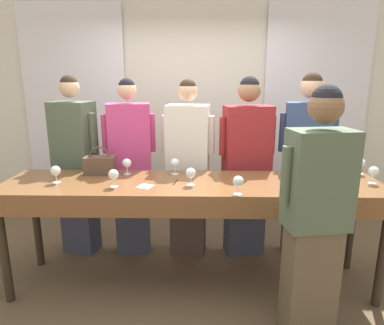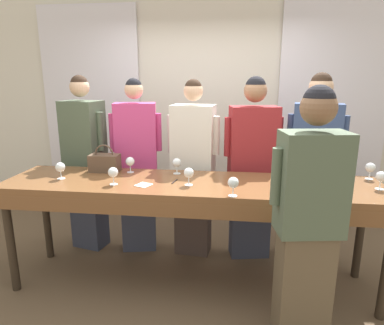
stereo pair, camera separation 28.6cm
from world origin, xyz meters
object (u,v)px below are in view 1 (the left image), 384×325
object	(u,v)px
guest_olive_jacket	(76,166)
guest_pink_top	(130,168)
wine_glass_back_left	(191,173)
host_pouring	(316,215)
wine_glass_center_left	(175,164)
guest_navy_coat	(305,163)
wine_glass_front_left	(113,175)
wine_glass_front_mid	(56,171)
wine_glass_front_right	(238,182)
wine_glass_center_mid	(127,163)
handbag	(100,165)
guest_striped_shirt	(246,167)
wine_glass_center_right	(374,172)
guest_cream_sweater	(188,169)
wine_glass_back_mid	(361,163)
tasting_bar	(192,193)
wine_bottle	(305,175)

from	to	relation	value
guest_olive_jacket	guest_pink_top	bearing A→B (deg)	0.00
wine_glass_back_left	host_pouring	bearing A→B (deg)	-31.09
wine_glass_center_left	guest_navy_coat	size ratio (longest dim) A/B	0.08
wine_glass_front_left	wine_glass_front_mid	world-z (taller)	same
wine_glass_front_right	wine_glass_center_mid	distance (m)	1.08
handbag	guest_striped_shirt	world-z (taller)	guest_striped_shirt
wine_glass_front_mid	guest_pink_top	distance (m)	0.81
wine_glass_center_right	guest_pink_top	distance (m)	2.22
wine_glass_back_left	guest_striped_shirt	world-z (taller)	guest_striped_shirt
guest_olive_jacket	guest_cream_sweater	world-z (taller)	guest_olive_jacket
guest_striped_shirt	guest_olive_jacket	bearing A→B (deg)	-180.00
wine_glass_front_right	wine_glass_back_mid	bearing A→B (deg)	26.23
tasting_bar	wine_glass_back_mid	xyz separation A→B (m)	(1.52, 0.29, 0.19)
wine_glass_center_right	wine_glass_back_mid	size ratio (longest dim) A/B	1.00
handbag	wine_glass_front_mid	size ratio (longest dim) A/B	1.85
wine_glass_center_mid	host_pouring	size ratio (longest dim) A/B	0.08
wine_glass_front_mid	wine_glass_center_mid	bearing A→B (deg)	27.05
wine_glass_center_left	guest_olive_jacket	bearing A→B (deg)	161.16
handbag	guest_olive_jacket	xyz separation A→B (m)	(-0.35, 0.35, -0.11)
tasting_bar	guest_pink_top	distance (m)	0.88
wine_glass_front_right	wine_glass_back_mid	distance (m)	1.30
wine_glass_back_left	guest_striped_shirt	distance (m)	0.87
wine_glass_center_mid	guest_striped_shirt	bearing A→B (deg)	17.62
wine_glass_back_left	guest_navy_coat	world-z (taller)	guest_navy_coat
wine_glass_center_left	guest_navy_coat	distance (m)	1.33
wine_glass_center_left	guest_striped_shirt	distance (m)	0.79
guest_cream_sweater	wine_glass_center_mid	bearing A→B (deg)	-146.50
wine_glass_front_left	wine_glass_back_left	world-z (taller)	same
host_pouring	guest_navy_coat	bearing A→B (deg)	76.55
wine_glass_front_mid	wine_glass_back_left	bearing A→B (deg)	-2.15
guest_striped_shirt	host_pouring	world-z (taller)	guest_striped_shirt
wine_glass_center_right	guest_navy_coat	world-z (taller)	guest_navy_coat
guest_olive_jacket	guest_navy_coat	world-z (taller)	guest_navy_coat
wine_glass_center_mid	guest_striped_shirt	distance (m)	1.19
host_pouring	tasting_bar	bearing A→B (deg)	145.52
wine_glass_front_mid	wine_glass_center_right	bearing A→B (deg)	0.77
wine_glass_back_left	host_pouring	world-z (taller)	host_pouring
handbag	host_pouring	size ratio (longest dim) A/B	0.15
wine_bottle	guest_navy_coat	size ratio (longest dim) A/B	0.18
guest_pink_top	wine_glass_front_mid	bearing A→B (deg)	-127.93
wine_glass_front_right	wine_glass_back_left	world-z (taller)	same
wine_bottle	wine_glass_center_right	world-z (taller)	wine_bottle
guest_striped_shirt	wine_glass_back_left	bearing A→B (deg)	-128.85
wine_glass_back_mid	wine_glass_center_right	bearing A→B (deg)	-94.36
tasting_bar	wine_glass_front_mid	size ratio (longest dim) A/B	21.78
wine_bottle	guest_striped_shirt	size ratio (longest dim) A/B	0.18
wine_bottle	guest_striped_shirt	distance (m)	0.86
wine_glass_front_right	guest_cream_sweater	distance (m)	0.99
guest_striped_shirt	handbag	bearing A→B (deg)	-165.70
wine_glass_front_left	guest_navy_coat	size ratio (longest dim) A/B	0.08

